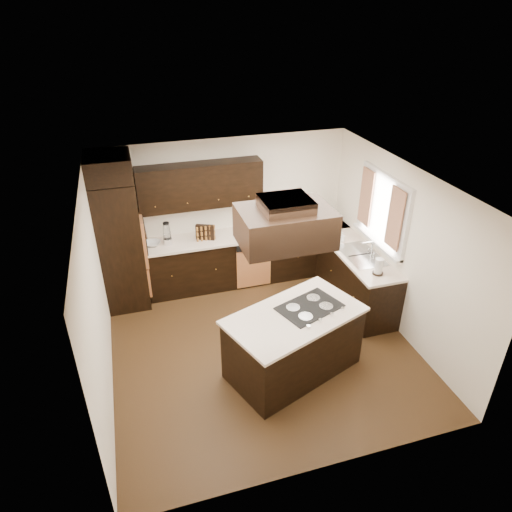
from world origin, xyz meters
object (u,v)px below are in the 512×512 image
oven_column (121,245)px  spice_rack (205,232)px  island (293,344)px  range_hood (285,226)px

oven_column → spice_rack: size_ratio=6.89×
island → oven_column: bearing=110.7°
island → spice_rack: spice_rack is taller
spice_rack → range_hood: bearing=-53.4°
island → range_hood: size_ratio=1.60×
oven_column → range_hood: bearing=-50.3°
oven_column → island: (2.03, -2.30, -0.62)m
range_hood → spice_rack: range_hood is taller
oven_column → spice_rack: oven_column is taller
oven_column → island: size_ratio=1.26×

